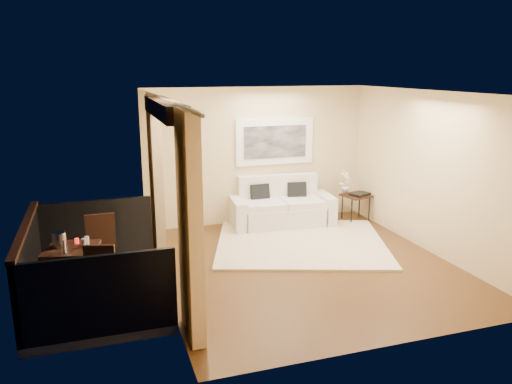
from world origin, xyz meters
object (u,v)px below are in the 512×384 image
balcony_chair_far (101,239)px  balcony_chair_near (99,276)px  orchid (345,182)px  bistro_table (71,253)px  side_table (356,197)px  ice_bucket (59,239)px  sofa (281,208)px

balcony_chair_far → balcony_chair_near: (-0.06, -1.30, -0.05)m
orchid → bistro_table: orchid is taller
side_table → orchid: 0.39m
side_table → balcony_chair_far: (-5.00, -1.28, 0.08)m
side_table → ice_bucket: size_ratio=3.01×
balcony_chair_far → side_table: bearing=-165.7°
orchid → balcony_chair_near: bearing=-150.7°
side_table → ice_bucket: bearing=-160.1°
sofa → ice_bucket: sofa is taller
balcony_chair_near → sofa: bearing=53.4°
orchid → balcony_chair_near: (-4.88, -2.74, -0.28)m
sofa → orchid: (1.38, -0.05, 0.45)m
ice_bucket → balcony_chair_far: bearing=53.8°
balcony_chair_near → ice_bucket: 0.82m
side_table → bistro_table: size_ratio=0.78×
sofa → balcony_chair_far: bearing=-152.1°
ice_bucket → sofa: bearing=29.0°
balcony_chair_far → balcony_chair_near: 1.30m
bistro_table → ice_bucket: (-0.14, 0.08, 0.18)m
sofa → bistro_table: 4.47m
bistro_table → orchid: bearing=23.3°
side_table → ice_bucket: ice_bucket is taller
sofa → balcony_chair_near: (-3.50, -2.79, 0.17)m
side_table → bistro_table: bearing=-158.9°
orchid → ice_bucket: (-5.35, -2.16, 0.06)m
bistro_table → balcony_chair_near: 0.62m
orchid → bistro_table: size_ratio=0.65×
side_table → bistro_table: bistro_table is taller
sofa → balcony_chair_far: (-3.44, -1.49, 0.23)m
side_table → balcony_chair_near: balcony_chair_near is taller
bistro_table → balcony_chair_far: balcony_chair_far is taller
side_table → orchid: orchid is taller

